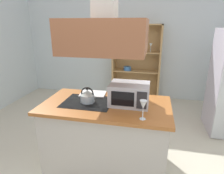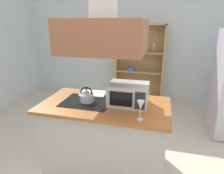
{
  "view_description": "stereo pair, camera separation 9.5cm",
  "coord_description": "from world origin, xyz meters",
  "px_view_note": "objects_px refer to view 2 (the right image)",
  "views": [
    {
      "loc": [
        0.32,
        -1.86,
        1.84
      ],
      "look_at": [
        -0.21,
        0.59,
        1.0
      ],
      "focal_mm": 31.03,
      "sensor_mm": 36.0,
      "label": 1
    },
    {
      "loc": [
        0.41,
        -1.84,
        1.84
      ],
      "look_at": [
        -0.21,
        0.59,
        1.0
      ],
      "focal_mm": 31.03,
      "sensor_mm": 36.0,
      "label": 2
    }
  ],
  "objects_px": {
    "kettle": "(87,96)",
    "microwave": "(128,94)",
    "cutting_board": "(93,93)",
    "dish_cabinet": "(140,68)",
    "wine_glass_on_counter": "(141,106)"
  },
  "relations": [
    {
      "from": "dish_cabinet",
      "to": "kettle",
      "type": "bearing_deg",
      "value": -97.98
    },
    {
      "from": "wine_glass_on_counter",
      "to": "cutting_board",
      "type": "bearing_deg",
      "value": 140.97
    },
    {
      "from": "kettle",
      "to": "wine_glass_on_counter",
      "type": "bearing_deg",
      "value": -23.63
    },
    {
      "from": "cutting_board",
      "to": "wine_glass_on_counter",
      "type": "bearing_deg",
      "value": -39.03
    },
    {
      "from": "dish_cabinet",
      "to": "kettle",
      "type": "height_order",
      "value": "dish_cabinet"
    },
    {
      "from": "kettle",
      "to": "cutting_board",
      "type": "bearing_deg",
      "value": 93.87
    },
    {
      "from": "kettle",
      "to": "cutting_board",
      "type": "xyz_separation_m",
      "value": [
        -0.02,
        0.27,
        -0.07
      ]
    },
    {
      "from": "cutting_board",
      "to": "dish_cabinet",
      "type": "bearing_deg",
      "value": 80.61
    },
    {
      "from": "microwave",
      "to": "kettle",
      "type": "bearing_deg",
      "value": -174.52
    },
    {
      "from": "kettle",
      "to": "microwave",
      "type": "bearing_deg",
      "value": 5.48
    },
    {
      "from": "dish_cabinet",
      "to": "kettle",
      "type": "relative_size",
      "value": 9.36
    },
    {
      "from": "dish_cabinet",
      "to": "cutting_board",
      "type": "bearing_deg",
      "value": -99.39
    },
    {
      "from": "dish_cabinet",
      "to": "microwave",
      "type": "distance_m",
      "value": 2.51
    },
    {
      "from": "dish_cabinet",
      "to": "kettle",
      "type": "xyz_separation_m",
      "value": [
        -0.36,
        -2.54,
        0.18
      ]
    },
    {
      "from": "microwave",
      "to": "wine_glass_on_counter",
      "type": "xyz_separation_m",
      "value": [
        0.18,
        -0.35,
        0.02
      ]
    }
  ]
}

